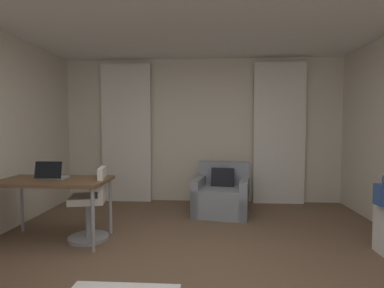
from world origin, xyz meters
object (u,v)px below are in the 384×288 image
Objects in this scene: armchair at (222,196)px; laptop at (52,175)px; desk at (54,185)px; desk_chair at (92,208)px.

armchair is 2.95× the size of laptop.
desk is 0.52m from desk_chair.
armchair is at bearing 32.33° from desk.
desk_chair is 2.74× the size of laptop.
armchair is at bearing 36.92° from desk_chair.
laptop is (-0.47, -0.04, 0.40)m from desk_chair.
laptop is at bearing 137.57° from desk.
desk is 3.98× the size of laptop.
armchair is 1.08× the size of desk_chair.
desk is 1.45× the size of desk_chair.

